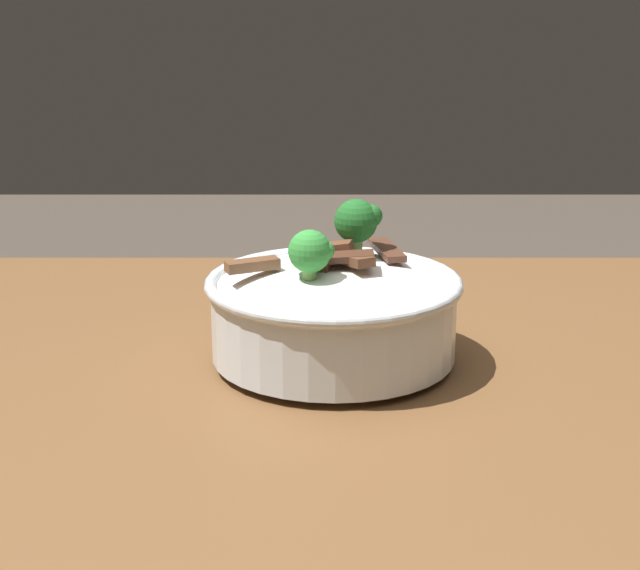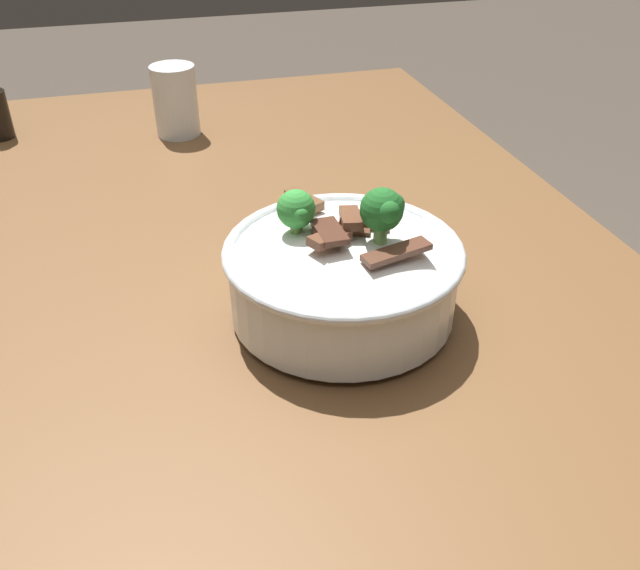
% 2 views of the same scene
% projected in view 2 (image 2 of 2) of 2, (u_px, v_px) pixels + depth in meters
% --- Properties ---
extents(dining_table, '(1.54, 1.04, 0.80)m').
position_uv_depth(dining_table, '(229.00, 348.00, 0.88)').
color(dining_table, brown).
rests_on(dining_table, ground).
extents(rice_bowl, '(0.26, 0.26, 0.16)m').
position_uv_depth(rice_bowl, '(343.00, 269.00, 0.74)').
color(rice_bowl, silver).
rests_on(rice_bowl, dining_table).
extents(drinking_glass, '(0.08, 0.08, 0.12)m').
position_uv_depth(drinking_glass, '(179.00, 104.00, 1.19)').
color(drinking_glass, white).
rests_on(drinking_glass, dining_table).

